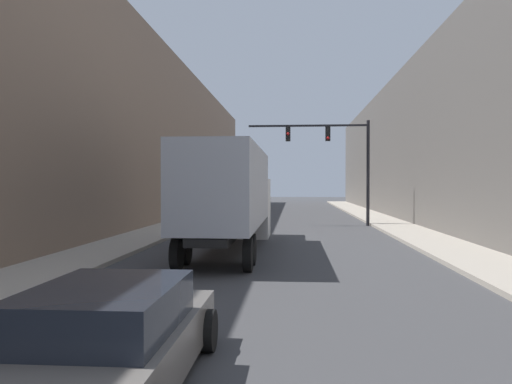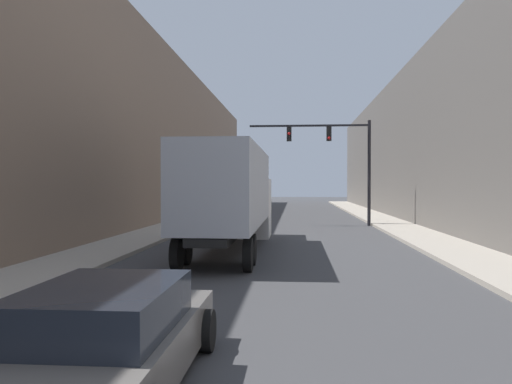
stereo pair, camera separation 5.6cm
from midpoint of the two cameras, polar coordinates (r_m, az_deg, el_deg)
name	(u,v)px [view 1 (the left image)]	position (r m, az deg, el deg)	size (l,w,h in m)	color
sidewalk_right	(392,225)	(31.74, 15.22, -3.63)	(2.59, 80.00, 0.15)	#B2A899
sidewalk_left	(182,223)	(31.96, -8.51, -3.57)	(2.59, 80.00, 0.15)	#B2A899
building_right	(464,140)	(32.84, 22.66, 5.52)	(6.00, 80.00, 10.49)	#66605B
building_left	(115,132)	(33.26, -15.81, 6.62)	(6.00, 80.00, 11.79)	#846B56
semi_truck	(232,194)	(19.39, -2.81, -0.25)	(2.41, 12.11, 3.84)	#B2B7C1
sedan_car	(111,339)	(6.69, -16.52, -15.80)	(2.13, 4.29, 1.33)	slate
traffic_signal_gantry	(339,152)	(31.34, 9.37, 4.51)	(7.49, 0.35, 6.50)	black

